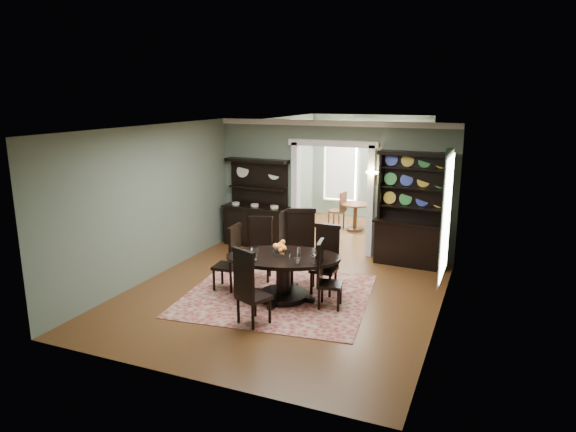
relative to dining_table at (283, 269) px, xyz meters
The scene contains 19 objects.
room 1.03m from the dining_table, 126.95° to the left, with size 5.51×6.01×3.01m.
parlor 5.69m from the dining_table, 90.95° to the left, with size 3.51×3.50×3.01m.
doorway_trim 3.26m from the dining_table, 91.73° to the left, with size 2.08×0.25×2.57m.
right_window 2.98m from the dining_table, 21.23° to the left, with size 0.15×1.47×2.12m.
wall_sconce 3.33m from the dining_table, 73.69° to the left, with size 0.27×0.21×0.21m.
rug 0.58m from the dining_table, 149.59° to the left, with size 3.24×3.00×0.01m, color maroon.
dining_table is the anchor object (origin of this frame).
centerpiece 0.32m from the dining_table, 142.80° to the left, with size 1.57×1.01×0.26m.
chair_far_left 1.15m from the dining_table, 136.03° to the left, with size 0.57×0.56×1.24m.
chair_far_mid 0.95m from the dining_table, 90.56° to the left, with size 0.69×0.68×1.44m.
chair_far_right 0.87m from the dining_table, 47.70° to the left, with size 0.49×0.44×1.26m.
chair_end_left 1.07m from the dining_table, behind, with size 0.46×0.49×1.25m.
chair_end_right 0.80m from the dining_table, ahead, with size 0.48×0.49×1.17m.
chair_near 1.23m from the dining_table, 93.12° to the right, with size 0.61×0.59×1.28m.
sideboard 3.43m from the dining_table, 123.97° to the left, with size 1.60×0.62×2.08m.
welsh_dresser 3.34m from the dining_table, 58.06° to the left, with size 1.58×0.66×2.41m.
parlor_table 5.06m from the dining_table, 90.84° to the left, with size 0.80×0.80×0.74m.
parlor_chair_left 5.05m from the dining_table, 95.88° to the left, with size 0.46×0.44×1.03m.
parlor_chair_right 5.02m from the dining_table, 83.36° to the left, with size 0.41×0.40×0.89m.
Camera 1 is at (3.48, -7.99, 3.58)m, focal length 32.00 mm.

